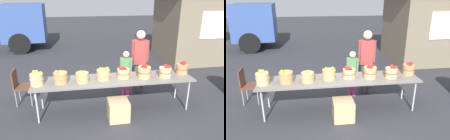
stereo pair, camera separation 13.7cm
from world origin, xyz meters
The scene contains 15 objects.
ground_plane centered at (0.00, 0.00, 0.00)m, with size 40.00×40.00×0.00m, color #2D2D33.
market_table centered at (0.00, 0.00, 0.72)m, with size 3.50×0.76×0.75m.
apple_basket_green_0 centered at (-1.62, -0.05, 0.89)m, with size 0.28×0.28×0.30m.
apple_basket_green_1 centered at (-1.14, -0.03, 0.88)m, with size 0.31×0.31×0.28m.
apple_basket_green_2 centered at (-0.70, -0.06, 0.87)m, with size 0.29×0.29×0.26m.
apple_basket_green_3 centered at (-0.24, 0.02, 0.88)m, with size 0.31×0.31×0.28m.
apple_basket_red_0 centered at (0.21, 0.04, 0.87)m, with size 0.30×0.30×0.26m.
apple_basket_red_1 centered at (0.67, -0.03, 0.89)m, with size 0.30×0.30×0.31m.
apple_basket_red_2 centered at (1.15, -0.06, 0.87)m, with size 0.29×0.29×0.27m.
apple_basket_red_3 centered at (1.61, 0.07, 0.88)m, with size 0.29×0.29×0.29m.
vendor_adult centered at (0.79, 0.74, 0.98)m, with size 0.43×0.29×1.67m.
child_customer centered at (0.41, 0.63, 0.70)m, with size 0.28×0.24×1.19m.
food_kiosk centered at (4.03, 3.49, 1.38)m, with size 3.52×2.93×2.74m.
folding_chair centered at (-2.14, 0.62, 0.51)m, with size 0.40×0.40×0.86m.
produce_crate centered at (0.01, -0.42, 0.21)m, with size 0.43×0.43×0.43m, color tan.
Camera 1 is at (-0.76, -4.27, 2.55)m, focal length 34.24 mm.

